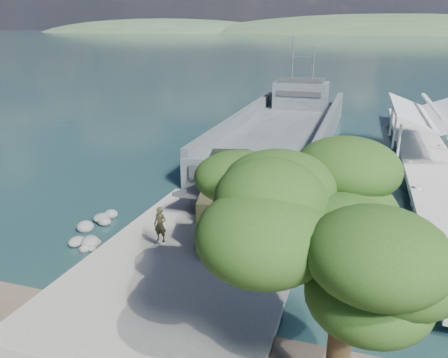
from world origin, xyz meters
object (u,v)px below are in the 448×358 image
pier (427,150)px  landing_craft (284,134)px  military_truck (226,195)px  soldier (161,231)px  overhang_tree (330,225)px

pier → landing_craft: landing_craft is taller
military_truck → soldier: military_truck is taller
landing_craft → military_truck: 21.09m
pier → soldier: (-14.92, -19.87, -0.17)m
pier → landing_craft: (-12.75, 4.92, -0.71)m
landing_craft → overhang_tree: (6.46, -32.01, 5.43)m
landing_craft → overhang_tree: size_ratio=4.25×
military_truck → soldier: size_ratio=4.36×
overhang_tree → pier: bearing=76.9°
pier → military_truck: pier is taller
pier → soldier: 24.85m
soldier → overhang_tree: bearing=-36.2°
pier → military_truck: bearing=-127.8°
pier → military_truck: 20.43m
landing_craft → soldier: bearing=-93.9°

